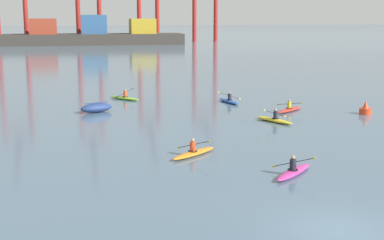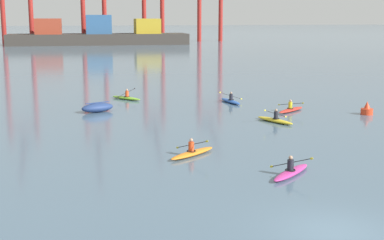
{
  "view_description": "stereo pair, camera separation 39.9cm",
  "coord_description": "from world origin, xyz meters",
  "views": [
    {
      "loc": [
        -8.62,
        -16.42,
        7.3
      ],
      "look_at": [
        -1.47,
        18.08,
        0.6
      ],
      "focal_mm": 51.54,
      "sensor_mm": 36.0,
      "label": 1
    },
    {
      "loc": [
        -8.23,
        -16.5,
        7.3
      ],
      "look_at": [
        -1.47,
        18.08,
        0.6
      ],
      "focal_mm": 51.54,
      "sensor_mm": 36.0,
      "label": 2
    }
  ],
  "objects": [
    {
      "name": "capsized_dinghy",
      "position": [
        -7.36,
        25.76,
        0.35
      ],
      "size": [
        2.82,
        2.1,
        0.76
      ],
      "color": "navy",
      "rests_on": "ground"
    },
    {
      "name": "kayak_orange",
      "position": [
        -2.79,
        11.25,
        0.17
      ],
      "size": [
        3.0,
        2.63,
        1.01
      ],
      "color": "orange",
      "rests_on": "ground"
    },
    {
      "name": "ground_plane",
      "position": [
        0.0,
        0.0,
        0.0
      ],
      "size": [
        800.0,
        800.0,
        0.0
      ],
      "primitive_type": "plane",
      "color": "slate"
    },
    {
      "name": "channel_buoy",
      "position": [
        12.41,
        20.83,
        0.36
      ],
      "size": [
        0.9,
        0.9,
        1.0
      ],
      "color": "red",
      "rests_on": "ground"
    },
    {
      "name": "kayak_yellow",
      "position": [
        4.64,
        19.26,
        0.17
      ],
      "size": [
        2.02,
        3.34,
        1.02
      ],
      "color": "yellow",
      "rests_on": "ground"
    },
    {
      "name": "kayak_magenta",
      "position": [
        1.02,
        6.81,
        0.17
      ],
      "size": [
        2.86,
        2.8,
        1.04
      ],
      "color": "#C13384",
      "rests_on": "ground"
    },
    {
      "name": "kayak_blue",
      "position": [
        3.86,
        28.24,
        0.17
      ],
      "size": [
        2.17,
        3.45,
        1.02
      ],
      "color": "#2856B2",
      "rests_on": "ground"
    },
    {
      "name": "kayak_red",
      "position": [
        7.28,
        23.11,
        0.17
      ],
      "size": [
        3.01,
        2.61,
        0.95
      ],
      "color": "red",
      "rests_on": "ground"
    },
    {
      "name": "container_barge",
      "position": [
        -4.35,
        126.94,
        2.42
      ],
      "size": [
        45.0,
        10.34,
        7.45
      ],
      "color": "#38332D",
      "rests_on": "ground"
    },
    {
      "name": "kayak_lime",
      "position": [
        -4.7,
        31.82,
        0.17
      ],
      "size": [
        2.66,
        2.98,
        0.95
      ],
      "color": "#7ABC2D",
      "rests_on": "ground"
    }
  ]
}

